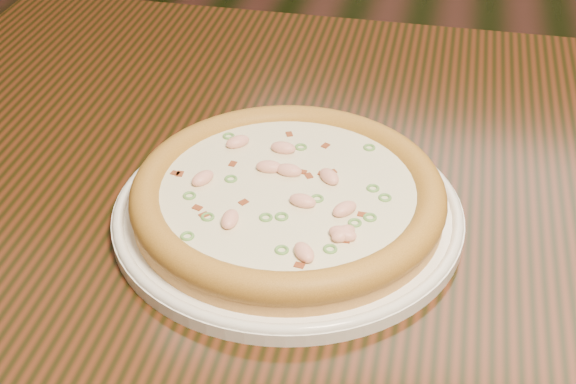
# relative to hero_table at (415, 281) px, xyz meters

# --- Properties ---
(hero_table) EXTENTS (1.20, 0.80, 0.75)m
(hero_table) POSITION_rel_hero_table_xyz_m (0.00, 0.00, 0.00)
(hero_table) COLOR black
(hero_table) RESTS_ON ground
(plate) EXTENTS (0.32, 0.32, 0.02)m
(plate) POSITION_rel_hero_table_xyz_m (-0.12, -0.05, 0.11)
(plate) COLOR white
(plate) RESTS_ON hero_table
(pizza) EXTENTS (0.28, 0.28, 0.03)m
(pizza) POSITION_rel_hero_table_xyz_m (-0.12, -0.05, 0.13)
(pizza) COLOR gold
(pizza) RESTS_ON plate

